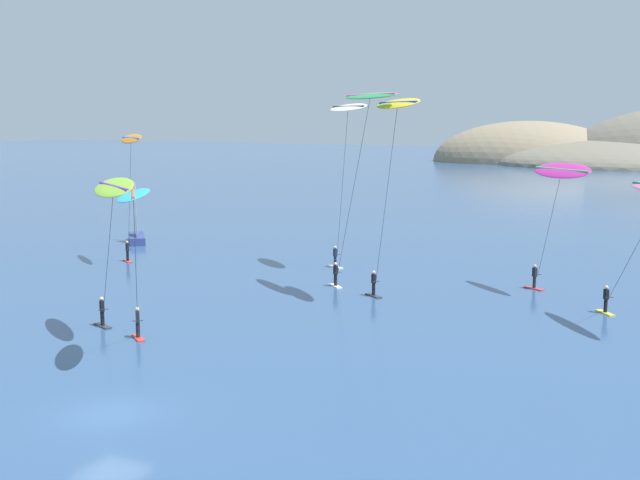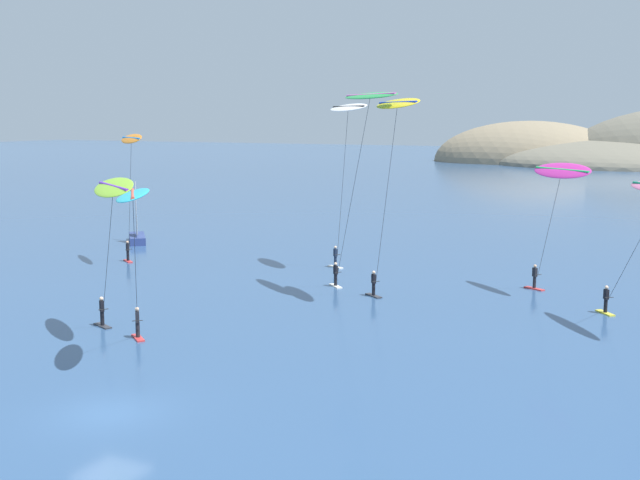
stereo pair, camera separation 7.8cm
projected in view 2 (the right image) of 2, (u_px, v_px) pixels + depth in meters
ground_plane at (110, 414)px, 31.67m from camera, size 600.00×600.00×0.00m
headland_island at (624, 164)px, 203.44m from camera, size 98.53×60.30×29.21m
sailboat_near at (137, 235)px, 75.57m from camera, size 4.67×5.09×5.70m
kitesurfer_cyan at (133, 209)px, 36.18m from camera, size 6.51×7.31×8.50m
kitesurfer_yellow at (395, 119)px, 48.16m from camera, size 5.43×4.93×12.83m
kitesurfer_green at (367, 112)px, 50.19m from camera, size 7.13×5.52×13.24m
kitesurfer_white at (347, 119)px, 59.30m from camera, size 5.02×4.39×12.73m
kitesurfer_lime at (112, 197)px, 41.03m from camera, size 6.31×4.53×8.61m
kitesurfer_magenta at (560, 179)px, 51.65m from camera, size 4.97×4.50×8.78m
kitesurfer_orange at (131, 151)px, 62.04m from camera, size 5.04×3.85×10.43m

